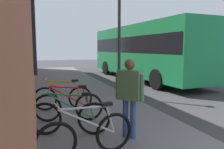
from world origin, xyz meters
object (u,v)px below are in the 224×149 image
object	(u,v)px
bicycle_nearest_sign	(69,106)
pedestrian_near_bus	(130,90)
bicycle_by_door	(87,136)
bicycle_end_of_row	(70,117)
bicycle_mid_rack	(63,97)
city_bus	(143,49)
street_lamp	(119,22)

from	to	relation	value
bicycle_nearest_sign	pedestrian_near_bus	distance (m)	1.91
bicycle_by_door	pedestrian_near_bus	world-z (taller)	pedestrian_near_bus
bicycle_by_door	bicycle_end_of_row	distance (m)	1.11
bicycle_nearest_sign	pedestrian_near_bus	bearing A→B (deg)	-144.63
bicycle_end_of_row	pedestrian_near_bus	xyz separation A→B (m)	(-0.56, -1.15, 0.62)
bicycle_mid_rack	city_bus	bearing A→B (deg)	-44.12
pedestrian_near_bus	street_lamp	bearing A→B (deg)	-18.39
bicycle_end_of_row	bicycle_mid_rack	size ratio (longest dim) A/B	0.97
bicycle_nearest_sign	city_bus	world-z (taller)	city_bus
pedestrian_near_bus	street_lamp	distance (m)	4.73
bicycle_end_of_row	city_bus	distance (m)	9.91
bicycle_by_door	city_bus	bearing A→B (deg)	-32.30
street_lamp	bicycle_nearest_sign	bearing A→B (deg)	137.53
bicycle_nearest_sign	city_bus	xyz separation A→B (m)	(6.98, -5.71, 1.41)
bicycle_by_door	bicycle_nearest_sign	world-z (taller)	same
bicycle_mid_rack	bicycle_by_door	bearing A→B (deg)	-179.43
bicycle_end_of_row	bicycle_by_door	bearing A→B (deg)	-173.68
city_bus	pedestrian_near_bus	xyz separation A→B (m)	(-8.45, 4.67, -0.79)
bicycle_nearest_sign	pedestrian_near_bus	xyz separation A→B (m)	(-1.47, -1.05, 0.62)
pedestrian_near_bus	city_bus	bearing A→B (deg)	-28.91
bicycle_end_of_row	city_bus	world-z (taller)	city_bus
pedestrian_near_bus	street_lamp	world-z (taller)	street_lamp
bicycle_nearest_sign	city_bus	size ratio (longest dim) A/B	0.16
bicycle_end_of_row	street_lamp	world-z (taller)	street_lamp
bicycle_nearest_sign	city_bus	distance (m)	9.13
bicycle_by_door	city_bus	xyz separation A→B (m)	(9.00, -5.69, 1.41)
bicycle_end_of_row	city_bus	xyz separation A→B (m)	(7.89, -5.81, 1.41)
bicycle_end_of_row	street_lamp	bearing A→B (deg)	-35.29
bicycle_mid_rack	street_lamp	world-z (taller)	street_lamp
pedestrian_near_bus	bicycle_nearest_sign	bearing A→B (deg)	35.37
bicycle_by_door	bicycle_mid_rack	size ratio (longest dim) A/B	1.01
bicycle_end_of_row	pedestrian_near_bus	bearing A→B (deg)	-115.92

